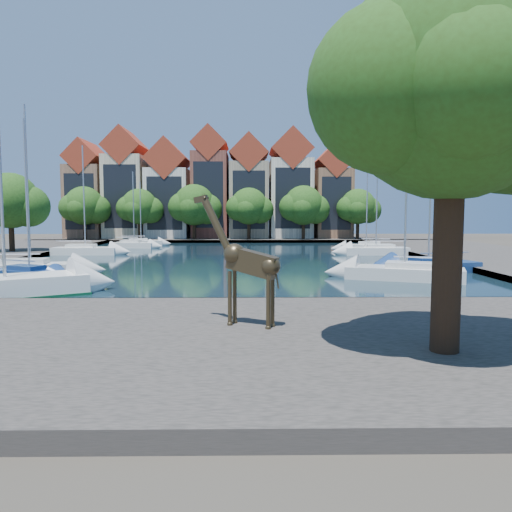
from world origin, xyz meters
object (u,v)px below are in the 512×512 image
at_px(plane_tree, 457,90).
at_px(giraffe_statue, 246,262).
at_px(sailboat_right_a, 404,270).
at_px(sailboat_left_a, 30,266).

height_order(plane_tree, giraffe_statue, plane_tree).
height_order(giraffe_statue, sailboat_right_a, sailboat_right_a).
bearing_deg(sailboat_left_a, giraffe_statue, -49.48).
xyz_separation_m(giraffe_statue, sailboat_left_a, (-15.05, 17.61, -2.03)).
relative_size(giraffe_statue, sailboat_left_a, 0.39).
relative_size(sailboat_left_a, sailboat_right_a, 0.88).
bearing_deg(sailboat_right_a, plane_tree, -103.66).
distance_m(giraffe_statue, sailboat_right_a, 17.99).
bearing_deg(plane_tree, sailboat_right_a, 76.34).
height_order(giraffe_statue, sailboat_left_a, sailboat_left_a).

